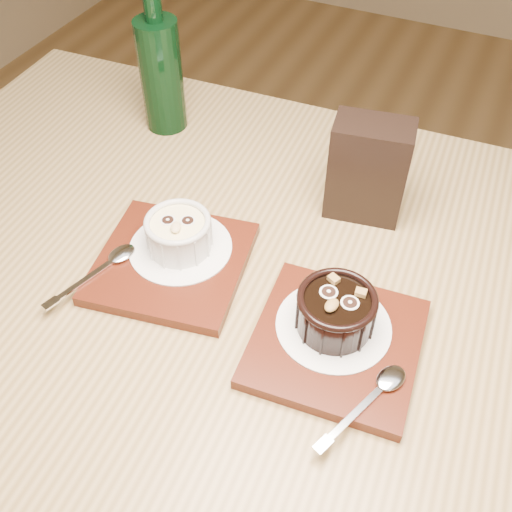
{
  "coord_description": "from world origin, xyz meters",
  "views": [
    {
      "loc": [
        -0.03,
        -0.34,
        1.31
      ],
      "look_at": [
        -0.23,
        0.08,
        0.81
      ],
      "focal_mm": 42.0,
      "sensor_mm": 36.0,
      "label": 1
    }
  ],
  "objects_px": {
    "ramekin_dark": "(336,310)",
    "green_bottle": "(161,71)",
    "condiment_stand": "(368,170)",
    "ramekin_white": "(179,232)",
    "tray_right": "(336,343)",
    "tray_left": "(172,263)",
    "table": "(271,331)"
  },
  "relations": [
    {
      "from": "green_bottle",
      "to": "ramekin_dark",
      "type": "bearing_deg",
      "value": -36.28
    },
    {
      "from": "ramekin_white",
      "to": "condiment_stand",
      "type": "xyz_separation_m",
      "value": [
        0.18,
        0.18,
        0.03
      ]
    },
    {
      "from": "ramekin_dark",
      "to": "green_bottle",
      "type": "distance_m",
      "value": 0.48
    },
    {
      "from": "ramekin_white",
      "to": "table",
      "type": "bearing_deg",
      "value": -22.6
    },
    {
      "from": "table",
      "to": "green_bottle",
      "type": "distance_m",
      "value": 0.43
    },
    {
      "from": "tray_left",
      "to": "condiment_stand",
      "type": "distance_m",
      "value": 0.28
    },
    {
      "from": "condiment_stand",
      "to": "green_bottle",
      "type": "xyz_separation_m",
      "value": [
        -0.35,
        0.07,
        0.02
      ]
    },
    {
      "from": "tray_left",
      "to": "green_bottle",
      "type": "relative_size",
      "value": 0.74
    },
    {
      "from": "ramekin_white",
      "to": "condiment_stand",
      "type": "height_order",
      "value": "condiment_stand"
    },
    {
      "from": "green_bottle",
      "to": "condiment_stand",
      "type": "bearing_deg",
      "value": -10.7
    },
    {
      "from": "tray_left",
      "to": "tray_right",
      "type": "height_order",
      "value": "same"
    },
    {
      "from": "tray_left",
      "to": "ramekin_dark",
      "type": "relative_size",
      "value": 2.04
    },
    {
      "from": "ramekin_white",
      "to": "green_bottle",
      "type": "relative_size",
      "value": 0.34
    },
    {
      "from": "table",
      "to": "condiment_stand",
      "type": "height_order",
      "value": "condiment_stand"
    },
    {
      "from": "ramekin_dark",
      "to": "condiment_stand",
      "type": "xyz_separation_m",
      "value": [
        -0.04,
        0.22,
        0.03
      ]
    },
    {
      "from": "condiment_stand",
      "to": "green_bottle",
      "type": "relative_size",
      "value": 0.58
    },
    {
      "from": "table",
      "to": "ramekin_white",
      "type": "xyz_separation_m",
      "value": [
        -0.13,
        -0.0,
        0.13
      ]
    },
    {
      "from": "condiment_stand",
      "to": "green_bottle",
      "type": "distance_m",
      "value": 0.36
    },
    {
      "from": "ramekin_white",
      "to": "tray_right",
      "type": "bearing_deg",
      "value": -35.17
    },
    {
      "from": "tray_left",
      "to": "tray_right",
      "type": "xyz_separation_m",
      "value": [
        0.23,
        -0.03,
        0.0
      ]
    },
    {
      "from": "tray_left",
      "to": "ramekin_white",
      "type": "relative_size",
      "value": 2.19
    },
    {
      "from": "ramekin_white",
      "to": "green_bottle",
      "type": "height_order",
      "value": "green_bottle"
    },
    {
      "from": "green_bottle",
      "to": "table",
      "type": "bearing_deg",
      "value": -40.03
    },
    {
      "from": "ramekin_dark",
      "to": "green_bottle",
      "type": "relative_size",
      "value": 0.36
    },
    {
      "from": "ramekin_white",
      "to": "condiment_stand",
      "type": "distance_m",
      "value": 0.26
    },
    {
      "from": "ramekin_dark",
      "to": "table",
      "type": "bearing_deg",
      "value": 168.97
    },
    {
      "from": "ramekin_white",
      "to": "tray_right",
      "type": "height_order",
      "value": "ramekin_white"
    },
    {
      "from": "ramekin_white",
      "to": "tray_right",
      "type": "xyz_separation_m",
      "value": [
        0.23,
        -0.05,
        -0.03
      ]
    },
    {
      "from": "tray_left",
      "to": "green_bottle",
      "type": "xyz_separation_m",
      "value": [
        -0.17,
        0.27,
        0.09
      ]
    },
    {
      "from": "table",
      "to": "ramekin_white",
      "type": "distance_m",
      "value": 0.18
    },
    {
      "from": "table",
      "to": "green_bottle",
      "type": "bearing_deg",
      "value": 139.97
    },
    {
      "from": "tray_left",
      "to": "ramekin_dark",
      "type": "height_order",
      "value": "ramekin_dark"
    }
  ]
}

